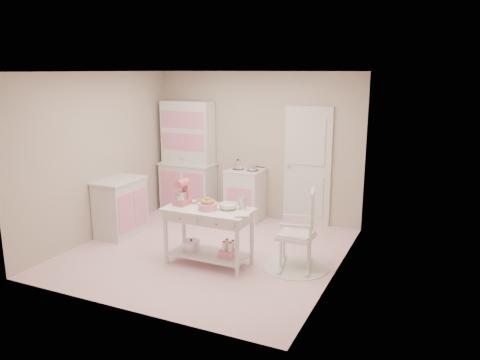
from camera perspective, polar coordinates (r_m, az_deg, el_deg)
name	(u,v)px	position (r m, az deg, el deg)	size (l,w,h in m)	color
room_shell	(205,141)	(6.59, -4.27, 4.73)	(3.84, 3.84, 2.62)	pink
door	(307,166)	(8.05, 8.23, 1.67)	(0.82, 0.05, 2.04)	silver
hutch	(187,157)	(8.75, -6.43, 2.78)	(1.06, 0.50, 2.08)	silver
stove	(245,195)	(8.29, 0.64, -1.83)	(0.62, 0.57, 0.92)	silver
base_cabinet	(120,207)	(7.81, -14.38, -3.22)	(0.54, 0.84, 0.92)	silver
lace_rug	(295,266)	(6.54, 6.74, -10.41)	(0.92, 0.92, 0.01)	white
rocking_chair	(296,229)	(6.34, 6.88, -5.90)	(0.48, 0.72, 1.10)	silver
work_table	(209,236)	(6.46, -3.83, -6.88)	(1.20, 0.60, 0.80)	silver
stand_mixer	(182,193)	(6.51, -7.09, -1.54)	(0.20, 0.28, 0.34)	#D4596F
cookie_tray	(205,203)	(6.55, -4.30, -2.84)	(0.34, 0.24, 0.02)	silver
bread_basket	(208,206)	(6.27, -3.95, -3.23)	(0.25, 0.25, 0.09)	pink
mixing_bowl	(228,206)	(6.28, -1.46, -3.24)	(0.25, 0.25, 0.08)	silver
metal_pitcher	(243,203)	(6.26, 0.35, -2.85)	(0.10, 0.10, 0.17)	silver
recipe_book	(235,214)	(6.04, -0.66, -4.20)	(0.18, 0.24, 0.02)	silver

